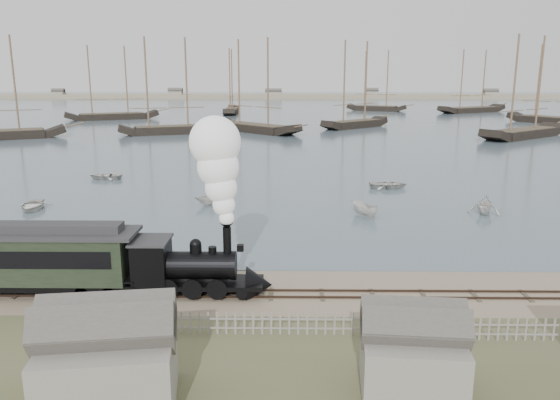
{
  "coord_description": "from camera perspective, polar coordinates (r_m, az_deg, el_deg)",
  "views": [
    {
      "loc": [
        -3.1,
        -32.07,
        12.84
      ],
      "look_at": [
        -3.6,
        7.69,
        3.5
      ],
      "focal_mm": 35.0,
      "sensor_mm": 36.0,
      "label": 1
    }
  ],
  "objects": [
    {
      "name": "ground",
      "position": [
        34.69,
        5.86,
        -8.58
      ],
      "size": [
        600.0,
        600.0,
        0.0
      ],
      "primitive_type": "plane",
      "color": "gray",
      "rests_on": "ground"
    },
    {
      "name": "harbor_water",
      "position": [
        202.5,
        1.62,
        9.58
      ],
      "size": [
        600.0,
        336.0,
        0.06
      ],
      "primitive_type": "cube",
      "color": "#435560",
      "rests_on": "ground"
    },
    {
      "name": "rail_track",
      "position": [
        32.83,
        6.17,
        -9.81
      ],
      "size": [
        120.0,
        1.8,
        0.16
      ],
      "color": "#37271E",
      "rests_on": "ground"
    },
    {
      "name": "picket_fence_west",
      "position": [
        28.37,
        -6.43,
        -13.78
      ],
      "size": [
        19.0,
        0.1,
        1.2
      ],
      "primitive_type": null,
      "color": "gray",
      "rests_on": "ground"
    },
    {
      "name": "shed_mid",
      "position": [
        24.37,
        13.43,
        -18.98
      ],
      "size": [
        4.0,
        3.5,
        3.6
      ],
      "primitive_type": null,
      "color": "gray",
      "rests_on": "ground"
    },
    {
      "name": "far_spit",
      "position": [
        282.38,
        1.38,
        10.6
      ],
      "size": [
        500.0,
        20.0,
        1.8
      ],
      "primitive_type": "cube",
      "color": "tan",
      "rests_on": "ground"
    },
    {
      "name": "locomotive",
      "position": [
        31.45,
        -7.05,
        -1.96
      ],
      "size": [
        8.12,
        3.03,
        10.12
      ],
      "color": "black",
      "rests_on": "ground"
    },
    {
      "name": "passenger_coach",
      "position": [
        35.85,
        -26.77,
        -5.23
      ],
      "size": [
        15.54,
        3.0,
        3.77
      ],
      "color": "black",
      "rests_on": "ground"
    },
    {
      "name": "beached_dinghy",
      "position": [
        34.81,
        -8.24,
        -7.9
      ],
      "size": [
        3.05,
        3.96,
        0.76
      ],
      "primitive_type": "imported",
      "rotation": [
        0.0,
        0.0,
        1.69
      ],
      "color": "beige",
      "rests_on": "ground"
    },
    {
      "name": "rowboat_0",
      "position": [
        57.02,
        -24.46,
        -0.51
      ],
      "size": [
        4.4,
        3.43,
        0.83
      ],
      "primitive_type": "imported",
      "rotation": [
        0.0,
        0.0,
        0.15
      ],
      "color": "beige",
      "rests_on": "harbor_water"
    },
    {
      "name": "rowboat_1",
      "position": [
        54.0,
        -7.18,
        0.35
      ],
      "size": [
        3.64,
        3.93,
        1.71
      ],
      "primitive_type": "imported",
      "rotation": [
        0.0,
        0.0,
        1.87
      ],
      "color": "beige",
      "rests_on": "harbor_water"
    },
    {
      "name": "rowboat_2",
      "position": [
        50.1,
        8.8,
        -0.98
      ],
      "size": [
        3.35,
        2.86,
        1.25
      ],
      "primitive_type": "imported",
      "rotation": [
        0.0,
        0.0,
        3.76
      ],
      "color": "beige",
      "rests_on": "harbor_water"
    },
    {
      "name": "rowboat_3",
      "position": [
        62.7,
        11.26,
        1.61
      ],
      "size": [
        3.11,
        4.31,
        0.88
      ],
      "primitive_type": "imported",
      "rotation": [
        0.0,
        0.0,
        1.59
      ],
      "color": "beige",
      "rests_on": "harbor_water"
    },
    {
      "name": "rowboat_4",
      "position": [
        53.82,
        20.63,
        -0.41
      ],
      "size": [
        4.36,
        4.17,
        1.78
      ],
      "primitive_type": "imported",
      "rotation": [
        0.0,
        0.0,
        5.79
      ],
      "color": "beige",
      "rests_on": "harbor_water"
    },
    {
      "name": "rowboat_6",
      "position": [
        70.18,
        -17.8,
        2.43
      ],
      "size": [
        3.22,
        4.26,
        0.83
      ],
      "primitive_type": "imported",
      "rotation": [
        0.0,
        0.0,
        4.62
      ],
      "color": "beige",
      "rests_on": "harbor_water"
    },
    {
      "name": "schooner_1",
      "position": [
        118.15,
        -11.54,
        11.61
      ],
      "size": [
        21.75,
        12.13,
        20.0
      ],
      "primitive_type": null,
      "rotation": [
        0.0,
        0.0,
        0.36
      ],
      "color": "black",
      "rests_on": "harbor_water"
    },
    {
      "name": "schooner_2",
      "position": [
        119.9,
        -2.68,
        11.87
      ],
      "size": [
        21.19,
        20.95,
        20.0
      ],
      "primitive_type": null,
      "rotation": [
        0.0,
        0.0,
        -0.78
      ],
      "color": "black",
      "rests_on": "harbor_water"
    },
    {
      "name": "schooner_3",
      "position": [
        130.33,
        7.98,
        11.87
      ],
      "size": [
        17.63,
        16.47,
        20.0
      ],
      "primitive_type": null,
      "rotation": [
        0.0,
        0.0,
        0.73
      ],
      "color": "black",
      "rests_on": "harbor_water"
    },
    {
      "name": "schooner_4",
      "position": [
        119.71,
        24.54,
        10.72
      ],
      "size": [
        22.9,
        19.78,
        20.0
      ],
      "primitive_type": null,
      "rotation": [
        0.0,
        0.0,
        0.67
      ],
      "color": "black",
      "rests_on": "harbor_water"
    },
    {
      "name": "schooner_5",
      "position": [
        156.22,
        27.01,
        10.79
      ],
      "size": [
        18.53,
        22.21,
        20.0
      ],
      "primitive_type": null,
      "rotation": [
        0.0,
        0.0,
        -0.93
      ],
      "color": "black",
      "rests_on": "harbor_water"
    },
    {
      "name": "schooner_6",
      "position": [
        159.28,
        -17.33,
        11.63
      ],
      "size": [
        25.04,
        15.45,
        20.0
      ],
      "primitive_type": null,
      "rotation": [
        0.0,
        0.0,
        0.42
      ],
      "color": "black",
      "rests_on": "harbor_water"
    },
    {
      "name": "schooner_7",
      "position": [
        174.06,
        -5.15,
        12.25
      ],
      "size": [
        4.54,
        18.98,
        20.0
      ],
      "primitive_type": null,
      "rotation": [
        0.0,
        0.0,
        1.58
      ],
      "color": "black",
      "rests_on": "harbor_water"
    },
    {
      "name": "schooner_8",
      "position": [
        189.41,
        10.12,
        12.17
      ],
      "size": [
        19.86,
        12.34,
        20.0
      ],
      "primitive_type": null,
      "rotation": [
        0.0,
        0.0,
        -0.43
      ],
      "color": "black",
      "rests_on": "harbor_water"
    },
    {
      "name": "schooner_9",
      "position": [
        189.89,
        19.61,
        11.63
      ],
      "size": [
        25.36,
        17.65,
        20.0
      ],
      "primitive_type": null,
      "rotation": [
        0.0,
        0.0,
        0.51
      ],
      "color": "black",
      "rests_on": "harbor_water"
    }
  ]
}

